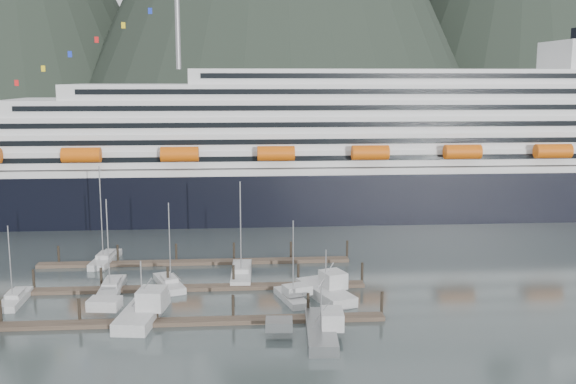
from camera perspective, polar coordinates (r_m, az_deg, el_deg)
The scene contains 14 objects.
ground at distance 90.64m, azimuth -5.27°, elevation -8.74°, with size 1600.00×1600.00×0.00m, color #475253.
cruise_ship at distance 144.73m, azimuth 6.98°, elevation 3.01°, with size 210.00×30.40×50.30m.
dock_near at distance 81.40m, azimuth -8.91°, elevation -10.75°, with size 48.18×2.28×3.20m.
dock_mid at distance 93.67m, azimuth -8.29°, elevation -7.99°, with size 48.18×2.28×3.20m.
dock_far at distance 106.11m, azimuth -7.81°, elevation -5.87°, with size 48.18×2.28×3.20m.
sailboat_a at distance 94.23m, azimuth -22.12°, elevation -8.45°, with size 2.52×8.31×10.70m.
sailboat_b at distance 94.59m, azimuth -14.72°, elevation -7.97°, with size 2.85×10.20×13.38m.
sailboat_c at distance 95.38m, azimuth -10.02°, elevation -7.65°, with size 5.31×9.06×12.33m.
sailboat_d at distance 98.65m, azimuth -3.97°, elevation -6.93°, with size 3.19×11.91×14.68m.
sailboat_e at distance 109.53m, azimuth -15.21°, elevation -5.56°, with size 3.58×10.29×15.80m.
sailboat_h at distance 88.18m, azimuth 0.26°, elevation -8.95°, with size 4.19×8.13×11.14m.
trawler_b at distance 83.67m, azimuth -12.32°, elevation -9.80°, with size 9.53×12.49×7.87m.
trawler_c at distance 76.75m, azimuth 2.69°, elevation -11.51°, with size 8.81×12.47×6.23m.
trawler_e at distance 89.49m, azimuth 3.13°, elevation -8.34°, with size 9.42×11.45×7.07m.
Camera 1 is at (1.74, -86.04, 28.44)m, focal length 42.00 mm.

